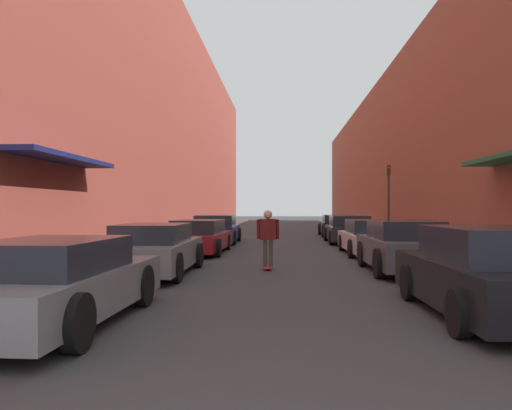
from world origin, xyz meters
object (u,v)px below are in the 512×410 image
object	(u,v)px
parked_car_right_3	(349,230)
parked_car_right_4	(338,226)
parked_car_left_0	(57,283)
parked_car_left_1	(155,250)
skateboarder	(268,233)
parked_car_right_2	(372,238)
parked_car_left_3	(216,230)
parked_car_right_0	(490,274)
parked_car_left_2	(199,237)
traffic_light	(389,194)
parked_car_right_1	(403,247)

from	to	relation	value
parked_car_right_3	parked_car_right_4	distance (m)	5.57
parked_car_right_4	parked_car_left_0	bearing A→B (deg)	-105.96
parked_car_left_1	skateboarder	bearing A→B (deg)	22.22
parked_car_left_0	parked_car_right_3	bearing A→B (deg)	69.41
parked_car_left_1	parked_car_right_2	size ratio (longest dim) A/B	1.02
parked_car_left_3	parked_car_right_0	bearing A→B (deg)	-67.78
parked_car_right_2	parked_car_left_3	bearing A→B (deg)	140.02
parked_car_left_2	parked_car_right_4	xyz separation A→B (m)	(6.20, 11.15, 0.03)
parked_car_left_1	parked_car_right_2	distance (m)	8.44
traffic_light	skateboarder	bearing A→B (deg)	-117.95
parked_car_right_0	parked_car_right_1	size ratio (longest dim) A/B	1.06
parked_car_left_1	parked_car_right_1	bearing A→B (deg)	6.66
parked_car_right_2	parked_car_right_4	world-z (taller)	parked_car_right_4
parked_car_left_3	parked_car_right_3	world-z (taller)	parked_car_left_3
parked_car_left_0	traffic_light	bearing A→B (deg)	63.88
parked_car_left_2	parked_car_right_1	distance (m)	7.87
parked_car_left_1	traffic_light	world-z (taller)	traffic_light
parked_car_right_3	skateboarder	bearing A→B (deg)	-108.86
parked_car_left_0	parked_car_right_4	xyz separation A→B (m)	(6.35, 22.19, 0.01)
parked_car_left_0	parked_car_right_0	bearing A→B (deg)	7.65
parked_car_left_0	traffic_light	xyz separation A→B (m)	(8.04, 16.40, 1.67)
parked_car_left_0	parked_car_right_1	distance (m)	8.74
parked_car_left_1	parked_car_left_0	bearing A→B (deg)	-90.01
parked_car_right_4	parked_car_right_0	bearing A→B (deg)	-90.05
parked_car_left_2	traffic_light	distance (m)	9.69
parked_car_left_3	parked_car_right_2	distance (m)	8.17
parked_car_right_0	parked_car_right_1	distance (m)	5.23
parked_car_right_0	traffic_light	bearing A→B (deg)	83.71
parked_car_left_3	parked_car_right_1	xyz separation A→B (m)	(6.21, -10.12, 0.02)
parked_car_right_1	traffic_light	world-z (taller)	traffic_light
parked_car_right_0	parked_car_right_2	xyz separation A→B (m)	(-0.01, 10.10, -0.06)
parked_car_left_0	parked_car_right_4	world-z (taller)	parked_car_right_4
parked_car_left_0	parked_car_left_3	size ratio (longest dim) A/B	1.03
parked_car_right_1	parked_car_right_3	world-z (taller)	parked_car_right_1
parked_car_left_3	parked_car_right_1	size ratio (longest dim) A/B	1.08
parked_car_left_0	parked_car_left_2	bearing A→B (deg)	89.22
parked_car_right_0	parked_car_right_4	distance (m)	21.34
parked_car_right_1	skateboarder	bearing A→B (deg)	173.38
parked_car_right_3	parked_car_right_4	size ratio (longest dim) A/B	0.95
parked_car_left_1	parked_car_left_2	size ratio (longest dim) A/B	0.95
parked_car_right_2	skateboarder	size ratio (longest dim) A/B	2.78
parked_car_left_1	parked_car_left_2	distance (m)	5.69
parked_car_left_2	parked_car_right_3	size ratio (longest dim) A/B	1.05
parked_car_left_0	skateboarder	world-z (taller)	skateboarder
parked_car_right_2	skateboarder	xyz separation A→B (m)	(-3.54, -4.46, 0.38)
parked_car_left_1	parked_car_left_2	world-z (taller)	parked_car_left_1
parked_car_right_3	parked_car_left_1	bearing A→B (deg)	-118.98
parked_car_right_3	parked_car_right_1	bearing A→B (deg)	-89.86
parked_car_left_0	traffic_light	size ratio (longest dim) A/B	1.27
skateboarder	traffic_light	world-z (taller)	traffic_light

